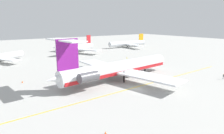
{
  "coord_description": "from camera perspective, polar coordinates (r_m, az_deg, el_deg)",
  "views": [
    {
      "loc": [
        -36.03,
        -39.08,
        17.8
      ],
      "look_at": [
        2.0,
        14.52,
        3.24
      ],
      "focal_mm": 32.5,
      "sensor_mm": 36.0,
      "label": 1
    }
  ],
  "objects": [
    {
      "name": "taxiway_centreline",
      "position": [
        58.23,
        7.6,
        -5.41
      ],
      "size": [
        85.27,
        4.88,
        0.01
      ],
      "primitive_type": "cube",
      "rotation": [
        0.0,
        0.0,
        0.05
      ],
      "color": "gold",
      "rests_on": "ground"
    },
    {
      "name": "safety_cone_tail",
      "position": [
        92.4,
        7.84,
        1.44
      ],
      "size": [
        0.4,
        0.4,
        0.55
      ],
      "primitive_type": "cone",
      "color": "#EA590F",
      "rests_on": "ground"
    },
    {
      "name": "safety_cone_wingtip",
      "position": [
        34.52,
        -1.84,
        -18.02
      ],
      "size": [
        0.4,
        0.4,
        0.55
      ],
      "primitive_type": "cone",
      "color": "#EA590F",
      "rests_on": "ground"
    },
    {
      "name": "main_jetliner",
      "position": [
        63.17,
        1.2,
        -0.35
      ],
      "size": [
        47.34,
        41.84,
        13.78
      ],
      "rotation": [
        0.0,
        0.0,
        0.11
      ],
      "color": "silver",
      "rests_on": "ground"
    },
    {
      "name": "ground",
      "position": [
        56.05,
        6.98,
        -6.12
      ],
      "size": [
        381.89,
        381.89,
        0.0
      ],
      "primitive_type": "plane",
      "color": "#ADADA8"
    },
    {
      "name": "safety_cone_nose",
      "position": [
        66.73,
        -23.91,
        -3.83
      ],
      "size": [
        0.4,
        0.4,
        0.55
      ],
      "primitive_type": "cone",
      "color": "#EA590F",
      "rests_on": "ground"
    },
    {
      "name": "airliner_far_right",
      "position": [
        147.28,
        4.07,
        6.61
      ],
      "size": [
        31.59,
        31.2,
        9.45
      ],
      "rotation": [
        0.0,
        0.0,
        3.08
      ],
      "color": "silver",
      "rests_on": "ground"
    },
    {
      "name": "airliner_mid_right",
      "position": [
        120.9,
        -10.33,
        5.2
      ],
      "size": [
        30.62,
        30.96,
        9.74
      ],
      "rotation": [
        0.0,
        0.0,
        3.6
      ],
      "color": "silver",
      "rests_on": "ground"
    },
    {
      "name": "ground_crew_near_nose",
      "position": [
        73.54,
        28.85,
        -2.17
      ],
      "size": [
        0.4,
        0.3,
        1.82
      ],
      "rotation": [
        0.0,
        0.0,
        5.31
      ],
      "color": "black",
      "rests_on": "ground"
    },
    {
      "name": "ground_crew_near_tail",
      "position": [
        96.44,
        4.2,
        2.48
      ],
      "size": [
        0.36,
        0.3,
        1.72
      ],
      "rotation": [
        0.0,
        0.0,
        5.39
      ],
      "color": "black",
      "rests_on": "ground"
    }
  ]
}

